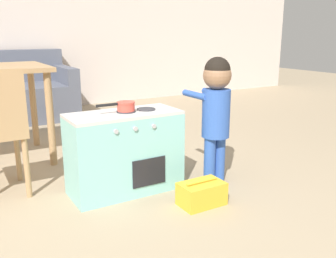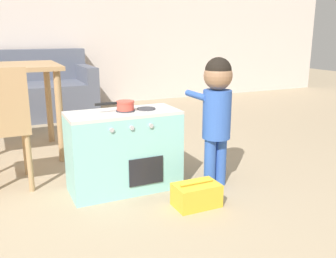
{
  "view_description": "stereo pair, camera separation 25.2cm",
  "coord_description": "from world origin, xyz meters",
  "px_view_note": "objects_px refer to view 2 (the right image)",
  "views": [
    {
      "loc": [
        -0.72,
        -1.46,
        1.04
      ],
      "look_at": [
        0.53,
        0.64,
        0.4
      ],
      "focal_mm": 40.0,
      "sensor_mm": 36.0,
      "label": 1
    },
    {
      "loc": [
        -0.5,
        -1.58,
        1.04
      ],
      "look_at": [
        0.53,
        0.64,
        0.4
      ],
      "focal_mm": 40.0,
      "sensor_mm": 36.0,
      "label": 2
    }
  ],
  "objects_px": {
    "toy_basket": "(196,195)",
    "couch": "(29,93)",
    "toy_pot": "(124,105)",
    "play_kitchen": "(124,151)",
    "child_figure": "(217,104)"
  },
  "relations": [
    {
      "from": "couch",
      "to": "toy_pot",
      "type": "bearing_deg",
      "value": -82.16
    },
    {
      "from": "toy_pot",
      "to": "couch",
      "type": "relative_size",
      "value": 0.17
    },
    {
      "from": "play_kitchen",
      "to": "toy_pot",
      "type": "bearing_deg",
      "value": 2.34
    },
    {
      "from": "child_figure",
      "to": "couch",
      "type": "xyz_separation_m",
      "value": [
        -0.94,
        2.88,
        -0.28
      ]
    },
    {
      "from": "couch",
      "to": "toy_basket",
      "type": "bearing_deg",
      "value": -77.87
    },
    {
      "from": "toy_pot",
      "to": "child_figure",
      "type": "height_order",
      "value": "child_figure"
    },
    {
      "from": "toy_basket",
      "to": "couch",
      "type": "distance_m",
      "value": 3.19
    },
    {
      "from": "child_figure",
      "to": "toy_pot",
      "type": "bearing_deg",
      "value": 160.51
    },
    {
      "from": "toy_basket",
      "to": "couch",
      "type": "bearing_deg",
      "value": 102.13
    },
    {
      "from": "toy_pot",
      "to": "child_figure",
      "type": "relative_size",
      "value": 0.29
    },
    {
      "from": "play_kitchen",
      "to": "toy_basket",
      "type": "xyz_separation_m",
      "value": [
        0.31,
        -0.44,
        -0.2
      ]
    },
    {
      "from": "toy_basket",
      "to": "child_figure",
      "type": "bearing_deg",
      "value": 40.64
    },
    {
      "from": "play_kitchen",
      "to": "couch",
      "type": "relative_size",
      "value": 0.47
    },
    {
      "from": "play_kitchen",
      "to": "child_figure",
      "type": "distance_m",
      "value": 0.69
    },
    {
      "from": "toy_basket",
      "to": "couch",
      "type": "xyz_separation_m",
      "value": [
        -0.67,
        3.11,
        0.22
      ]
    }
  ]
}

